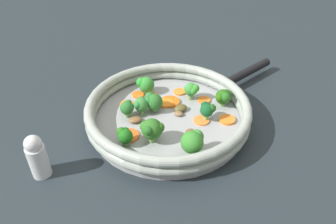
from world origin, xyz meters
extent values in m
plane|color=#1F282D|center=(0.00, 0.00, 0.00)|extent=(4.00, 4.00, 0.00)
cylinder|color=#939699|center=(0.00, 0.00, 0.01)|extent=(0.35, 0.35, 0.02)
torus|color=#929C93|center=(0.00, 0.00, 0.03)|extent=(0.37, 0.37, 0.02)
torus|color=#929C93|center=(0.00, 0.00, 0.05)|extent=(0.37, 0.37, 0.02)
cylinder|color=black|center=(0.11, -0.25, 0.03)|extent=(0.10, 0.19, 0.02)
sphere|color=#959595|center=(0.04, -0.17, 0.02)|extent=(0.01, 0.01, 0.01)
sphere|color=#909398|center=(0.10, -0.14, 0.02)|extent=(0.01, 0.01, 0.01)
cylinder|color=#D96015|center=(0.05, -0.02, 0.02)|extent=(0.07, 0.07, 0.01)
cylinder|color=#DA5E21|center=(-0.04, 0.10, 0.02)|extent=(0.06, 0.06, 0.00)
cylinder|color=orange|center=(0.05, -0.01, 0.02)|extent=(0.05, 0.05, 0.01)
cylinder|color=orange|center=(0.04, -0.10, 0.02)|extent=(0.04, 0.04, 0.00)
cylinder|color=orange|center=(0.09, 0.01, 0.02)|extent=(0.04, 0.04, 0.00)
cylinder|color=orange|center=(0.09, -0.06, 0.02)|extent=(0.04, 0.04, 0.01)
cylinder|color=orange|center=(-0.05, -0.12, 0.02)|extent=(0.05, 0.05, 0.01)
cylinder|color=orange|center=(-0.04, -0.07, 0.02)|extent=(0.05, 0.05, 0.00)
cylinder|color=orange|center=(0.11, 0.05, 0.02)|extent=(0.04, 0.04, 0.00)
cylinder|color=orange|center=(0.06, 0.01, 0.02)|extent=(0.06, 0.06, 0.00)
cylinder|color=orange|center=(0.08, 0.08, 0.02)|extent=(0.04, 0.04, 0.00)
cylinder|color=#78A256|center=(-0.04, -0.08, 0.03)|extent=(0.01, 0.01, 0.02)
sphere|color=#144F22|center=(-0.04, -0.08, 0.04)|extent=(0.03, 0.03, 0.03)
sphere|color=#1E4C19|center=(-0.04, -0.09, 0.05)|extent=(0.02, 0.02, 0.02)
sphere|color=#0E4628|center=(-0.02, -0.08, 0.05)|extent=(0.02, 0.02, 0.02)
sphere|color=#144D1D|center=(-0.03, -0.09, 0.05)|extent=(0.02, 0.02, 0.02)
cylinder|color=#648F48|center=(0.03, 0.09, 0.03)|extent=(0.01, 0.01, 0.02)
sphere|color=#26662A|center=(0.03, 0.09, 0.04)|extent=(0.03, 0.03, 0.03)
sphere|color=#2F692B|center=(0.04, 0.08, 0.05)|extent=(0.02, 0.02, 0.02)
sphere|color=#286521|center=(0.04, 0.08, 0.05)|extent=(0.01, 0.01, 0.01)
cylinder|color=#749855|center=(0.06, -0.08, 0.03)|extent=(0.01, 0.01, 0.02)
sphere|color=#338234|center=(0.06, -0.08, 0.04)|extent=(0.03, 0.03, 0.03)
sphere|color=#328C2D|center=(0.04, -0.08, 0.05)|extent=(0.02, 0.02, 0.02)
sphere|color=#318338|center=(0.06, -0.09, 0.05)|extent=(0.02, 0.02, 0.02)
sphere|color=#308A2A|center=(0.05, -0.08, 0.05)|extent=(0.02, 0.02, 0.02)
cylinder|color=#8AA865|center=(-0.13, -0.01, 0.03)|extent=(0.02, 0.02, 0.02)
sphere|color=#327B2A|center=(-0.13, -0.01, 0.05)|extent=(0.05, 0.05, 0.05)
sphere|color=#2E802D|center=(-0.12, -0.02, 0.05)|extent=(0.03, 0.03, 0.03)
sphere|color=#34792C|center=(-0.12, -0.02, 0.06)|extent=(0.02, 0.02, 0.02)
cylinder|color=#5D8446|center=(-0.06, 0.11, 0.02)|extent=(0.01, 0.01, 0.01)
sphere|color=#1A6018|center=(-0.06, 0.11, 0.04)|extent=(0.03, 0.03, 0.03)
sphere|color=#246418|center=(-0.05, 0.12, 0.05)|extent=(0.02, 0.02, 0.02)
sphere|color=#146221|center=(-0.05, 0.11, 0.04)|extent=(0.02, 0.02, 0.02)
cylinder|color=#6B9551|center=(0.01, -0.14, 0.02)|extent=(0.02, 0.02, 0.01)
sphere|color=#215515|center=(0.01, -0.14, 0.04)|extent=(0.04, 0.04, 0.04)
sphere|color=#244F14|center=(0.01, -0.15, 0.04)|extent=(0.02, 0.02, 0.02)
sphere|color=#235E1C|center=(-0.01, -0.14, 0.05)|extent=(0.02, 0.02, 0.02)
sphere|color=#265D0F|center=(0.00, -0.13, 0.05)|extent=(0.02, 0.02, 0.02)
cylinder|color=#7FA66C|center=(0.03, 0.02, 0.02)|extent=(0.01, 0.01, 0.01)
sphere|color=#286527|center=(0.03, 0.02, 0.04)|extent=(0.04, 0.04, 0.04)
sphere|color=#2C5F26|center=(0.05, 0.03, 0.05)|extent=(0.02, 0.02, 0.02)
sphere|color=#226F2A|center=(0.03, 0.04, 0.05)|extent=(0.02, 0.02, 0.02)
sphere|color=#28692E|center=(0.05, 0.03, 0.05)|extent=(0.02, 0.02, 0.02)
cylinder|color=#8CAC65|center=(0.03, 0.05, 0.03)|extent=(0.01, 0.01, 0.02)
sphere|color=#347634|center=(0.03, 0.05, 0.04)|extent=(0.03, 0.03, 0.03)
sphere|color=#2D7B39|center=(0.03, 0.06, 0.05)|extent=(0.02, 0.02, 0.02)
sphere|color=#3D6D31|center=(0.04, 0.05, 0.04)|extent=(0.02, 0.02, 0.02)
cylinder|color=#5D9755|center=(0.11, 0.02, 0.02)|extent=(0.01, 0.01, 0.01)
sphere|color=#2E822F|center=(0.11, 0.02, 0.04)|extent=(0.04, 0.04, 0.04)
sphere|color=#368A37|center=(0.12, 0.03, 0.05)|extent=(0.02, 0.02, 0.02)
sphere|color=#248C29|center=(0.12, 0.03, 0.05)|extent=(0.02, 0.02, 0.02)
cylinder|color=#638749|center=(-0.07, 0.06, 0.03)|extent=(0.02, 0.02, 0.02)
sphere|color=#2A6320|center=(-0.07, 0.06, 0.05)|extent=(0.04, 0.04, 0.04)
sphere|color=#2B591B|center=(-0.07, 0.04, 0.05)|extent=(0.02, 0.02, 0.02)
sphere|color=#2E6A1E|center=(-0.06, 0.07, 0.05)|extent=(0.02, 0.02, 0.02)
sphere|color=#21591E|center=(-0.08, 0.07, 0.06)|extent=(0.02, 0.02, 0.02)
ellipsoid|color=brown|center=(0.02, -0.04, 0.02)|extent=(0.03, 0.04, 0.01)
ellipsoid|color=brown|center=(0.01, 0.08, 0.02)|extent=(0.02, 0.03, 0.01)
ellipsoid|color=brown|center=(-0.08, -0.03, 0.02)|extent=(0.04, 0.04, 0.01)
ellipsoid|color=brown|center=(0.00, -0.03, 0.02)|extent=(0.03, 0.03, 0.01)
cylinder|color=silver|center=(-0.08, 0.28, 0.03)|extent=(0.04, 0.04, 0.07)
sphere|color=silver|center=(-0.08, 0.28, 0.08)|extent=(0.03, 0.03, 0.03)
camera|label=1|loc=(-0.57, 0.18, 0.48)|focal=35.00mm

